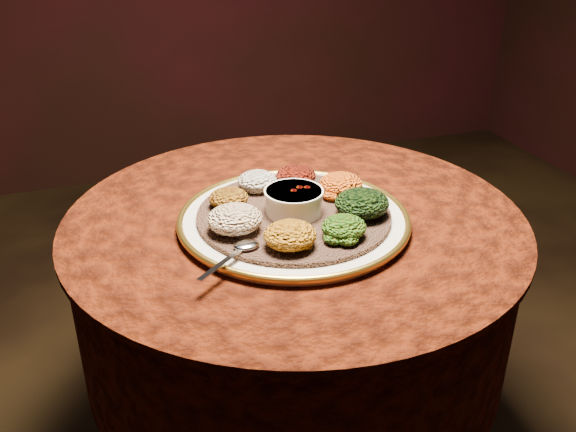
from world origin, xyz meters
name	(u,v)px	position (x,y,z in m)	size (l,w,h in m)	color
table	(294,287)	(0.00, 0.00, 0.55)	(0.96, 0.96, 0.73)	black
platter	(294,220)	(-0.02, -0.04, 0.75)	(0.48, 0.48, 0.02)	silver
injera	(294,215)	(-0.02, -0.04, 0.76)	(0.39, 0.39, 0.01)	brown
stew_bowl	(294,200)	(-0.02, -0.04, 0.79)	(0.12, 0.12, 0.05)	white
spoon	(243,248)	(-0.15, -0.15, 0.77)	(0.13, 0.11, 0.01)	silver
portion_ayib	(257,181)	(-0.05, 0.09, 0.78)	(0.08, 0.08, 0.04)	white
portion_kitfo	(296,176)	(0.04, 0.09, 0.78)	(0.09, 0.08, 0.04)	black
portion_tikil	(341,184)	(0.11, 0.01, 0.78)	(0.09, 0.09, 0.04)	#A7630D
portion_gomen	(362,203)	(0.11, -0.09, 0.79)	(0.11, 0.10, 0.05)	black
portion_mixveg	(344,227)	(0.04, -0.16, 0.78)	(0.08, 0.08, 0.04)	#AC460B
portion_kik	(290,235)	(-0.07, -0.16, 0.79)	(0.10, 0.09, 0.05)	#C17C11
portion_timatim	(235,219)	(-0.15, -0.07, 0.79)	(0.11, 0.10, 0.05)	maroon
portion_shiro	(229,198)	(-0.13, 0.03, 0.78)	(0.08, 0.08, 0.04)	#825A0F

